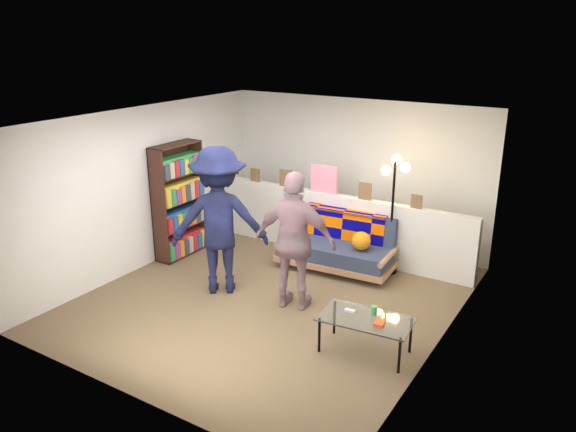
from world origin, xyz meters
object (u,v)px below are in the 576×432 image
at_px(coffee_table, 366,320).
at_px(person_left, 219,221).
at_px(futon_sofa, 338,246).
at_px(floor_lamp, 394,191).
at_px(bookshelf, 179,204).
at_px(person_right, 295,242).

xyz_separation_m(coffee_table, person_left, (-2.36, 0.42, 0.61)).
height_order(futon_sofa, floor_lamp, floor_lamp).
distance_m(futon_sofa, floor_lamp, 1.18).
bearing_deg(person_left, bookshelf, -61.43).
xyz_separation_m(person_left, person_right, (1.12, 0.10, -0.11)).
relative_size(coffee_table, floor_lamp, 0.60).
height_order(floor_lamp, person_right, person_right).
bearing_deg(person_right, bookshelf, -24.51).
distance_m(floor_lamp, person_left, 2.52).
xyz_separation_m(floor_lamp, person_left, (-1.75, -1.80, -0.24)).
relative_size(futon_sofa, person_right, 0.99).
height_order(futon_sofa, bookshelf, bookshelf).
bearing_deg(bookshelf, person_right, -12.73).
xyz_separation_m(bookshelf, coffee_table, (3.69, -1.08, -0.44)).
xyz_separation_m(futon_sofa, person_right, (0.08, -1.40, 0.56)).
xyz_separation_m(futon_sofa, person_left, (-1.04, -1.50, 0.66)).
height_order(futon_sofa, coffee_table, futon_sofa).
distance_m(coffee_table, person_left, 2.47).
height_order(bookshelf, floor_lamp, bookshelf).
relative_size(bookshelf, floor_lamp, 1.02).
relative_size(bookshelf, person_right, 0.99).
bearing_deg(coffee_table, bookshelf, 163.72).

